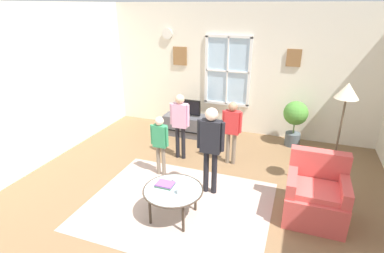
{
  "coord_description": "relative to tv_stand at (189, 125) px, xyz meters",
  "views": [
    {
      "loc": [
        1.3,
        -3.27,
        2.68
      ],
      "look_at": [
        -0.2,
        0.84,
        0.93
      ],
      "focal_mm": 28.54,
      "sensor_mm": 36.0,
      "label": 1
    }
  ],
  "objects": [
    {
      "name": "coffee_table",
      "position": [
        0.79,
        -2.7,
        0.19
      ],
      "size": [
        0.8,
        0.8,
        0.44
      ],
      "color": "#99B2B7",
      "rests_on": "ground_plane"
    },
    {
      "name": "floor_lamp",
      "position": [
        2.8,
        -1.3,
        1.21
      ],
      "size": [
        0.32,
        0.32,
        1.7
      ],
      "color": "black",
      "rests_on": "ground_plane"
    },
    {
      "name": "cup",
      "position": [
        0.9,
        -2.76,
        0.25
      ],
      "size": [
        0.08,
        0.08,
        0.08
      ],
      "primitive_type": "cylinder",
      "color": "white",
      "rests_on": "coffee_table"
    },
    {
      "name": "ground_plane",
      "position": [
        0.89,
        -2.54,
        -0.23
      ],
      "size": [
        6.33,
        6.84,
        0.02
      ],
      "primitive_type": "cube",
      "color": "brown"
    },
    {
      "name": "person_black_shirt",
      "position": [
        1.08,
        -1.97,
        0.63
      ],
      "size": [
        0.41,
        0.19,
        1.36
      ],
      "color": "black",
      "rests_on": "ground_plane"
    },
    {
      "name": "potted_plant_by_window",
      "position": [
        2.17,
        0.21,
        0.37
      ],
      "size": [
        0.47,
        0.47,
        0.93
      ],
      "color": "#4C565B",
      "rests_on": "ground_plane"
    },
    {
      "name": "back_wall",
      "position": [
        0.88,
        0.64,
        1.15
      ],
      "size": [
        5.73,
        0.17,
        2.73
      ],
      "color": "silver",
      "rests_on": "ground_plane"
    },
    {
      "name": "remote_near_books",
      "position": [
        0.71,
        -2.6,
        0.22
      ],
      "size": [
        0.06,
        0.14,
        0.02
      ],
      "primitive_type": "cube",
      "rotation": [
        0.0,
        0.0,
        -0.17
      ],
      "color": "black",
      "rests_on": "coffee_table"
    },
    {
      "name": "television",
      "position": [
        0.0,
        -0.0,
        0.41
      ],
      "size": [
        0.51,
        0.08,
        0.36
      ],
      "color": "#4C4C4C",
      "rests_on": "tv_stand"
    },
    {
      "name": "area_rug",
      "position": [
        0.75,
        -2.45,
        -0.22
      ],
      "size": [
        2.57,
        2.09,
        0.01
      ],
      "primitive_type": "cube",
      "color": "tan",
      "rests_on": "ground_plane"
    },
    {
      "name": "book_stack",
      "position": [
        0.65,
        -2.65,
        0.23
      ],
      "size": [
        0.23,
        0.19,
        0.04
      ],
      "color": "#3D5D46",
      "rests_on": "coffee_table"
    },
    {
      "name": "person_pink_shirt",
      "position": [
        0.23,
        -1.07,
        0.55
      ],
      "size": [
        0.37,
        0.17,
        1.23
      ],
      "color": "black",
      "rests_on": "ground_plane"
    },
    {
      "name": "person_green_shirt",
      "position": [
        0.16,
        -1.75,
        0.43
      ],
      "size": [
        0.31,
        0.14,
        1.04
      ],
      "color": "#726656",
      "rests_on": "ground_plane"
    },
    {
      "name": "person_red_shirt",
      "position": [
        1.16,
        -0.96,
        0.51
      ],
      "size": [
        0.35,
        0.16,
        1.16
      ],
      "color": "#726656",
      "rests_on": "ground_plane"
    },
    {
      "name": "armchair",
      "position": [
        2.56,
        -2.05,
        0.11
      ],
      "size": [
        0.76,
        0.74,
        0.87
      ],
      "color": "#D14C47",
      "rests_on": "ground_plane"
    },
    {
      "name": "side_wall_left",
      "position": [
        -2.04,
        -2.54,
        1.15
      ],
      "size": [
        0.12,
        6.24,
        2.73
      ],
      "color": "silver",
      "rests_on": "ground_plane"
    },
    {
      "name": "tv_stand",
      "position": [
        0.0,
        0.0,
        0.0
      ],
      "size": [
        1.07,
        0.47,
        0.44
      ],
      "color": "#4C4C51",
      "rests_on": "ground_plane"
    }
  ]
}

